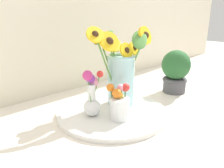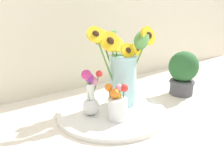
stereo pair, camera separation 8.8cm
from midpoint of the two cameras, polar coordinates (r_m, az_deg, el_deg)
ground_plane at (r=0.88m, az=4.33°, el=-9.62°), size 6.00×6.00×0.00m
serving_tray at (r=0.93m, az=2.74°, el=-7.37°), size 0.46×0.46×0.02m
mason_jar_sunflowers at (r=0.95m, az=5.19°, el=3.52°), size 0.31×0.25×0.35m
vase_small_center at (r=0.83m, az=4.46°, el=-5.44°), size 0.09×0.09×0.14m
vase_bulb_right at (r=0.86m, az=-2.61°, el=-2.86°), size 0.08×0.07×0.19m
potted_plant at (r=1.19m, az=20.09°, el=2.91°), size 0.15×0.15×0.23m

